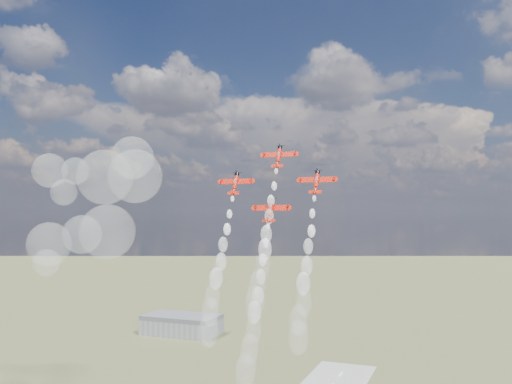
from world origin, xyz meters
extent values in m
cube|color=gray|center=(-120.00, 180.00, 5.00)|extent=(50.00, 28.00, 10.00)
cube|color=#595B60|center=(-120.00, 180.00, 11.50)|extent=(50.00, 28.00, 3.00)
cylinder|color=red|center=(7.82, 9.36, 100.50)|extent=(1.22, 2.97, 4.63)
cylinder|color=black|center=(7.82, 10.36, 102.73)|extent=(1.39, 1.63, 1.37)
cube|color=red|center=(7.82, 9.75, 100.62)|extent=(10.62, 0.89, 1.67)
cube|color=white|center=(4.95, 9.84, 100.57)|extent=(4.18, 0.22, 0.45)
cube|color=white|center=(10.70, 9.84, 100.57)|extent=(4.18, 0.22, 0.45)
cube|color=red|center=(7.82, 7.64, 96.98)|extent=(3.83, 0.49, 0.92)
cube|color=red|center=(7.82, 6.97, 97.09)|extent=(0.12, 1.81, 1.64)
ellipsoid|color=silver|center=(7.82, 8.89, 100.62)|extent=(0.96, 1.66, 2.32)
cone|color=red|center=(7.82, 8.00, 97.58)|extent=(1.22, 2.04, 2.56)
cylinder|color=red|center=(-4.93, 5.70, 92.36)|extent=(1.22, 2.97, 4.63)
cylinder|color=black|center=(-4.93, 6.70, 94.58)|extent=(1.39, 1.63, 1.37)
cube|color=red|center=(-4.93, 6.09, 92.47)|extent=(10.62, 0.89, 1.67)
cube|color=white|center=(-7.80, 6.18, 92.43)|extent=(4.18, 0.22, 0.45)
cube|color=white|center=(-2.06, 6.18, 92.43)|extent=(4.18, 0.22, 0.45)
cube|color=red|center=(-4.93, 3.97, 88.84)|extent=(3.83, 0.49, 0.92)
cube|color=red|center=(-4.93, 3.31, 88.95)|extent=(0.12, 1.81, 1.64)
ellipsoid|color=silver|center=(-4.93, 5.23, 92.48)|extent=(0.96, 1.66, 2.32)
cone|color=red|center=(-4.93, 4.34, 89.44)|extent=(1.22, 2.04, 2.56)
cylinder|color=red|center=(20.58, 5.70, 92.36)|extent=(1.22, 2.97, 4.63)
cylinder|color=black|center=(20.58, 6.70, 94.58)|extent=(1.39, 1.63, 1.37)
cube|color=red|center=(20.58, 6.09, 92.47)|extent=(10.62, 0.89, 1.67)
cube|color=white|center=(17.70, 6.18, 92.43)|extent=(4.18, 0.22, 0.45)
cube|color=white|center=(23.45, 6.18, 92.43)|extent=(4.18, 0.22, 0.45)
cube|color=red|center=(20.58, 3.97, 88.84)|extent=(3.83, 0.49, 0.92)
cube|color=red|center=(20.58, 3.31, 88.95)|extent=(0.12, 1.81, 1.64)
ellipsoid|color=silver|center=(20.58, 5.23, 92.48)|extent=(0.96, 1.66, 2.32)
cone|color=red|center=(20.58, 4.34, 89.44)|extent=(1.22, 2.04, 2.56)
cylinder|color=red|center=(7.82, 2.04, 84.22)|extent=(1.22, 2.97, 4.63)
cylinder|color=black|center=(7.82, 3.04, 86.44)|extent=(1.39, 1.63, 1.37)
cube|color=red|center=(7.82, 2.43, 84.33)|extent=(10.62, 0.89, 1.67)
cube|color=white|center=(4.95, 2.52, 84.29)|extent=(4.18, 0.22, 0.45)
cube|color=white|center=(10.70, 2.52, 84.29)|extent=(4.18, 0.22, 0.45)
cube|color=red|center=(7.82, 0.31, 80.70)|extent=(3.83, 0.49, 0.92)
cube|color=red|center=(7.82, -0.35, 80.81)|extent=(0.12, 1.81, 1.64)
ellipsoid|color=silver|center=(7.82, 1.57, 84.33)|extent=(0.96, 1.66, 2.32)
cone|color=red|center=(7.82, 0.68, 81.30)|extent=(1.22, 2.04, 2.56)
sphere|color=white|center=(7.81, 6.89, 95.38)|extent=(1.05, 1.05, 1.05)
sphere|color=white|center=(7.87, 4.92, 90.80)|extent=(1.56, 1.56, 1.56)
sphere|color=white|center=(7.60, 2.79, 86.36)|extent=(2.08, 2.08, 2.08)
sphere|color=white|center=(7.65, 1.11, 81.84)|extent=(2.59, 2.59, 2.59)
sphere|color=white|center=(7.60, -1.21, 76.79)|extent=(3.10, 3.10, 3.10)
sphere|color=white|center=(8.05, -3.48, 72.73)|extent=(3.61, 3.61, 3.61)
sphere|color=white|center=(7.81, -4.80, 68.06)|extent=(4.12, 4.12, 4.12)
sphere|color=white|center=(7.51, -7.58, 63.43)|extent=(4.63, 4.63, 4.63)
sphere|color=white|center=(7.43, -9.76, 58.79)|extent=(5.14, 5.14, 5.14)
sphere|color=white|center=(-4.96, 3.41, 87.12)|extent=(1.05, 1.05, 1.05)
sphere|color=white|center=(-5.05, 1.45, 82.53)|extent=(1.56, 1.56, 1.56)
sphere|color=white|center=(-4.71, -1.01, 78.08)|extent=(2.08, 2.08, 2.08)
sphere|color=white|center=(-5.07, -3.06, 73.74)|extent=(2.59, 2.59, 2.59)
sphere|color=white|center=(-4.70, -5.12, 68.90)|extent=(3.10, 3.10, 3.10)
sphere|color=white|center=(-5.33, -7.18, 64.41)|extent=(3.61, 3.61, 3.61)
sphere|color=white|center=(-5.41, -9.10, 59.71)|extent=(4.12, 4.12, 4.12)
sphere|color=white|center=(-5.33, -10.74, 55.60)|extent=(4.63, 4.63, 4.63)
sphere|color=white|center=(-4.70, -12.99, 50.87)|extent=(5.14, 5.14, 5.14)
sphere|color=white|center=(20.45, 3.44, 87.01)|extent=(1.05, 1.05, 1.05)
sphere|color=white|center=(20.40, 1.48, 82.74)|extent=(1.56, 1.56, 1.56)
sphere|color=white|center=(20.70, -0.51, 77.88)|extent=(2.08, 2.08, 2.08)
sphere|color=white|center=(20.35, -2.64, 73.75)|extent=(2.59, 2.59, 2.59)
sphere|color=white|center=(20.46, -4.59, 68.62)|extent=(3.10, 3.10, 3.10)
sphere|color=white|center=(20.14, -6.87, 64.14)|extent=(3.61, 3.61, 3.61)
sphere|color=white|center=(20.97, -8.76, 59.40)|extent=(4.12, 4.12, 4.12)
sphere|color=white|center=(20.06, -11.07, 55.27)|extent=(4.63, 4.63, 4.63)
sphere|color=white|center=(20.49, -12.43, 51.21)|extent=(5.14, 5.14, 5.14)
sphere|color=white|center=(7.80, -0.25, 78.99)|extent=(1.05, 1.05, 1.05)
sphere|color=white|center=(7.86, -2.29, 74.37)|extent=(1.56, 1.56, 1.56)
sphere|color=white|center=(7.71, -4.28, 69.82)|extent=(2.08, 2.08, 2.08)
sphere|color=white|center=(7.90, -6.45, 65.38)|extent=(2.59, 2.59, 2.59)
sphere|color=white|center=(7.90, -8.58, 60.38)|extent=(3.10, 3.10, 3.10)
sphere|color=white|center=(7.47, -10.27, 56.36)|extent=(3.61, 3.61, 3.61)
sphere|color=white|center=(8.19, -12.33, 52.03)|extent=(4.12, 4.12, 4.12)
sphere|color=white|center=(8.05, -14.95, 47.63)|extent=(4.63, 4.63, 4.63)
sphere|color=white|center=(7.52, -16.50, 42.45)|extent=(5.14, 5.14, 5.14)
sphere|color=white|center=(-49.49, 16.42, 102.28)|extent=(15.18, 15.18, 15.18)
sphere|color=white|center=(-89.92, 20.56, 70.63)|extent=(16.89, 16.89, 16.89)
sphere|color=white|center=(-94.25, 24.13, 62.91)|extent=(10.69, 10.69, 10.69)
sphere|color=white|center=(-95.52, 26.52, 99.68)|extent=(13.85, 13.85, 13.85)
sphere|color=white|center=(-84.28, 28.30, 99.34)|extent=(10.77, 10.77, 10.77)
sphere|color=white|center=(-57.59, 13.58, 76.04)|extent=(19.41, 19.41, 19.41)
sphere|color=white|center=(-61.74, 36.61, 97.23)|extent=(21.46, 21.46, 21.46)
sphere|color=white|center=(-86.95, 25.02, 90.75)|extent=(10.28, 10.28, 10.28)
sphere|color=white|center=(-73.09, 32.34, 96.84)|extent=(21.95, 21.95, 21.95)
sphere|color=white|center=(-68.83, 13.75, 74.90)|extent=(14.01, 14.01, 14.01)
camera|label=1|loc=(60.73, -145.94, 83.44)|focal=38.00mm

